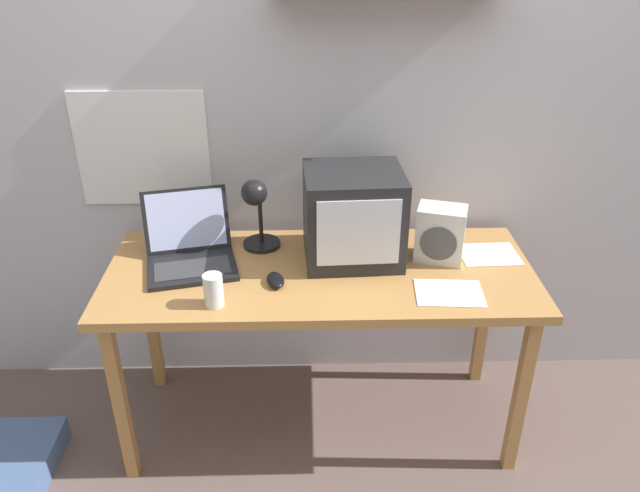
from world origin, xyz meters
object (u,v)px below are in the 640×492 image
Objects in this scene: space_heater at (440,234)px; computer_mouse at (276,280)px; open_notebook at (449,293)px; corner_desk at (320,286)px; laptop at (190,247)px; crt_monitor at (353,216)px; juice_glass at (214,292)px; loose_paper_near_monitor at (489,254)px; desk_lamp at (256,207)px.

space_heater reaches higher than computer_mouse.
open_notebook is (0.61, -0.08, -0.01)m from computer_mouse.
laptop is (-0.49, 0.08, 0.13)m from corner_desk.
corner_desk is at bearing -144.80° from crt_monitor.
juice_glass is 0.54× the size of space_heater.
juice_glass is 0.51× the size of loose_paper_near_monitor.
space_heater is 1.84× the size of computer_mouse.
open_notebook is at bearing -74.88° from space_heater.
laptop reaches higher than juice_glass.
desk_lamp is at bearing 4.50° from laptop.
loose_paper_near_monitor is at bearing 23.67° from space_heater.
computer_mouse reaches higher than loose_paper_near_monitor.
open_notebook is (0.93, -0.25, -0.06)m from laptop.
crt_monitor is 0.60m from juice_glass.
crt_monitor is at bearing -10.73° from laptop.
desk_lamp reaches higher than space_heater.
space_heater is (0.69, -0.08, -0.08)m from desk_lamp.
laptop is at bearing 152.16° from computer_mouse.
juice_glass reaches higher than loose_paper_near_monitor.
desk_lamp is at bearing 146.73° from corner_desk.
crt_monitor reaches higher than laptop.
crt_monitor reaches higher than computer_mouse.
corner_desk is 13.71× the size of juice_glass.
computer_mouse is (0.33, -0.17, -0.05)m from laptop.
computer_mouse is 0.48× the size of open_notebook.
laptop reaches higher than loose_paper_near_monitor.
laptop is at bearing -149.14° from desk_lamp.
space_heater is (0.45, 0.07, 0.18)m from corner_desk.
juice_glass is at bearing -79.83° from laptop.
laptop is 1.83× the size of space_heater.
crt_monitor is at bearing 37.92° from corner_desk.
space_heater is 0.64m from computer_mouse.
loose_paper_near_monitor is at bearing 13.12° from computer_mouse.
juice_glass is (-0.13, -0.38, -0.14)m from desk_lamp.
corner_desk is 4.25× the size of crt_monitor.
loose_paper_near_monitor is (0.53, -0.00, -0.17)m from crt_monitor.
juice_glass is (-0.49, -0.32, -0.12)m from crt_monitor.
computer_mouse is 0.61m from open_notebook.
desk_lamp is 0.42m from juice_glass.
juice_glass is (-0.36, -0.22, 0.12)m from corner_desk.
corner_desk is at bearing 158.70° from open_notebook.
open_notebook is at bearing -21.30° from corner_desk.
desk_lamp is at bearing 168.31° from crt_monitor.
desk_lamp reaches higher than computer_mouse.
space_heater is at bearing 6.76° from desk_lamp.
laptop is 1.60× the size of open_notebook.
desk_lamp is 0.91m from loose_paper_near_monitor.
desk_lamp is at bearing 176.16° from loose_paper_near_monitor.
space_heater is at bearing 15.13° from computer_mouse.
desk_lamp is 1.33× the size of loose_paper_near_monitor.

